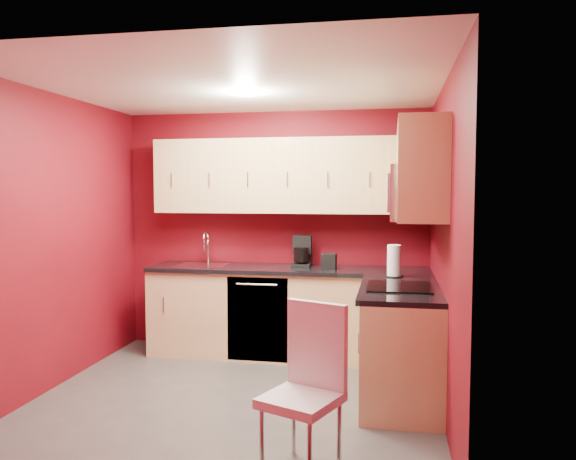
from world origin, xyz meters
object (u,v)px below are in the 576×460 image
(sink, at_px, (203,262))
(microwave, at_px, (415,193))
(napkin_holder, at_px, (329,262))
(dining_chair, at_px, (301,390))
(coffee_maker, at_px, (301,251))
(paper_towel, at_px, (394,261))

(sink, bearing_deg, microwave, -25.60)
(sink, distance_m, napkin_holder, 1.32)
(dining_chair, bearing_deg, coffee_maker, 121.99)
(napkin_holder, bearing_deg, dining_chair, -87.84)
(coffee_maker, height_order, dining_chair, coffee_maker)
(sink, xyz_separation_m, paper_towel, (1.94, -0.44, 0.11))
(coffee_maker, xyz_separation_m, paper_towel, (0.92, -0.52, -0.01))
(microwave, height_order, dining_chair, microwave)
(paper_towel, bearing_deg, coffee_maker, 150.51)
(coffee_maker, bearing_deg, paper_towel, -30.70)
(sink, height_order, napkin_holder, sink)
(paper_towel, bearing_deg, microwave, -74.57)
(coffee_maker, distance_m, paper_towel, 1.06)
(coffee_maker, xyz_separation_m, napkin_holder, (0.30, -0.15, -0.08))
(napkin_holder, distance_m, dining_chair, 2.28)
(microwave, height_order, coffee_maker, microwave)
(napkin_holder, bearing_deg, sink, 176.85)
(microwave, distance_m, sink, 2.43)
(sink, distance_m, dining_chair, 2.73)
(microwave, xyz_separation_m, dining_chair, (-0.69, -1.29, -1.16))
(coffee_maker, relative_size, paper_towel, 1.10)
(microwave, bearing_deg, napkin_holder, 129.88)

